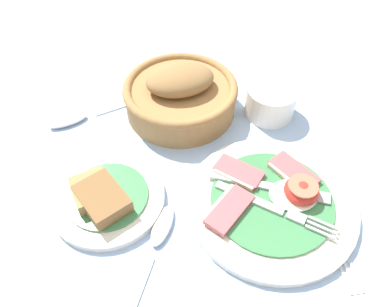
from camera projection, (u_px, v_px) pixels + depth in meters
ground_plane at (200, 203)px, 0.57m from camera, size 3.00×3.00×0.00m
breakfast_plate at (274, 199)px, 0.56m from camera, size 0.26×0.26×0.04m
bread_plate at (106, 197)px, 0.56m from camera, size 0.17×0.17×0.04m
sugar_cup at (272, 100)px, 0.68m from camera, size 0.09×0.09×0.06m
bread_basket at (181, 94)px, 0.68m from camera, size 0.21×0.21×0.09m
teaspoon_by_saucer at (157, 242)px, 0.52m from camera, size 0.07×0.19×0.01m
teaspoon_near_cup at (83, 117)px, 0.69m from camera, size 0.18×0.11×0.01m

